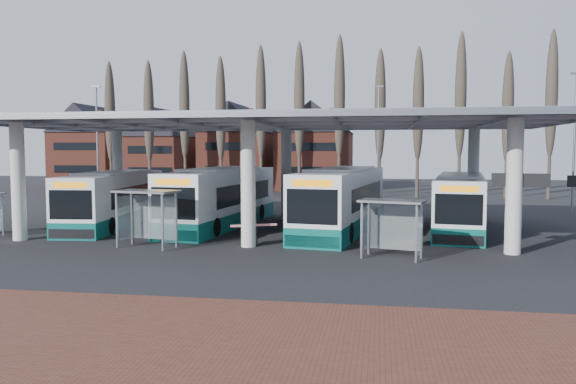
% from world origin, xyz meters
% --- Properties ---
extents(ground, '(140.00, 140.00, 0.00)m').
position_xyz_m(ground, '(0.00, 0.00, 0.00)').
color(ground, black).
rests_on(ground, ground).
extents(brick_strip, '(70.00, 10.00, 0.03)m').
position_xyz_m(brick_strip, '(0.00, -12.00, 0.01)').
color(brick_strip, brown).
rests_on(brick_strip, ground).
extents(station_canopy, '(32.00, 16.00, 6.34)m').
position_xyz_m(station_canopy, '(0.00, 8.00, 5.68)').
color(station_canopy, silver).
rests_on(station_canopy, ground).
extents(poplar_row, '(45.10, 1.10, 14.50)m').
position_xyz_m(poplar_row, '(0.00, 33.00, 8.78)').
color(poplar_row, '#473D33').
rests_on(poplar_row, ground).
extents(townhouse_row, '(36.80, 10.30, 12.25)m').
position_xyz_m(townhouse_row, '(-15.75, 44.00, 5.94)').
color(townhouse_row, brown).
rests_on(townhouse_row, ground).
extents(lamp_post_a, '(0.80, 0.16, 10.17)m').
position_xyz_m(lamp_post_a, '(-18.00, 22.00, 5.34)').
color(lamp_post_a, slate).
rests_on(lamp_post_a, ground).
extents(lamp_post_b, '(0.80, 0.16, 10.17)m').
position_xyz_m(lamp_post_b, '(6.00, 26.00, 5.34)').
color(lamp_post_b, slate).
rests_on(lamp_post_b, ground).
extents(lamp_post_c, '(0.80, 0.16, 10.17)m').
position_xyz_m(lamp_post_c, '(20.00, 20.00, 5.34)').
color(lamp_post_c, slate).
rests_on(lamp_post_c, ground).
extents(bus_0, '(3.74, 12.17, 3.33)m').
position_xyz_m(bus_0, '(-9.88, 8.74, 1.57)').
color(bus_0, silver).
rests_on(bus_0, ground).
extents(bus_1, '(4.03, 13.02, 3.56)m').
position_xyz_m(bus_1, '(-3.28, 9.42, 1.68)').
color(bus_1, silver).
rests_on(bus_1, ground).
extents(bus_2, '(4.66, 13.28, 3.62)m').
position_xyz_m(bus_2, '(4.06, 8.59, 1.70)').
color(bus_2, silver).
rests_on(bus_2, ground).
extents(bus_3, '(4.22, 11.97, 3.26)m').
position_xyz_m(bus_3, '(10.73, 9.77, 1.54)').
color(bus_3, silver).
rests_on(bus_3, ground).
extents(shelter_1, '(3.16, 2.02, 2.72)m').
position_xyz_m(shelter_1, '(-4.65, 1.62, 1.98)').
color(shelter_1, gray).
rests_on(shelter_1, ground).
extents(shelter_2, '(2.94, 1.99, 2.50)m').
position_xyz_m(shelter_2, '(6.71, 0.72, 1.81)').
color(shelter_2, gray).
rests_on(shelter_2, ground).
extents(info_sign_0, '(2.40, 0.48, 3.58)m').
position_xyz_m(info_sign_0, '(12.26, 2.50, 3.01)').
color(info_sign_0, black).
rests_on(info_sign_0, ground).
extents(barrier, '(2.10, 1.10, 1.14)m').
position_xyz_m(barrier, '(0.19, 2.99, 0.88)').
color(barrier, black).
rests_on(barrier, ground).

